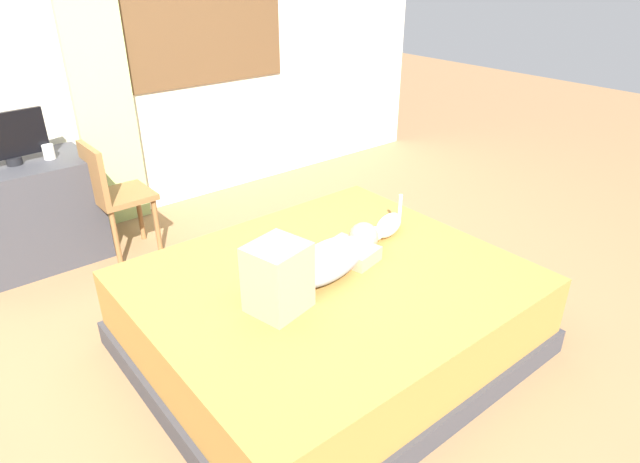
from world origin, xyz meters
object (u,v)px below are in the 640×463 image
object	(u,v)px
cat	(387,226)
cup	(49,152)
tv_monitor	(8,138)
desk	(29,215)
chair_by_desk	(112,192)
bed	(329,313)
person_lying	(316,264)

from	to	relation	value
cat	cup	size ratio (longest dim) A/B	3.54
cat	tv_monitor	bearing A→B (deg)	128.73
cup	cat	bearing A→B (deg)	-54.99
desk	chair_by_desk	size ratio (longest dim) A/B	1.05
cat	cup	distance (m)	2.35
bed	tv_monitor	xyz separation A→B (m)	(-1.00, 2.07, 0.69)
bed	cat	distance (m)	0.65
desk	cat	bearing A→B (deg)	-51.26
cup	bed	bearing A→B (deg)	-68.96
bed	tv_monitor	bearing A→B (deg)	115.82
cup	desk	bearing A→B (deg)	173.14
bed	tv_monitor	size ratio (longest dim) A/B	4.12
chair_by_desk	desk	bearing A→B (deg)	148.98
cat	cup	bearing A→B (deg)	125.01
cat	desk	size ratio (longest dim) A/B	0.38
person_lying	desk	size ratio (longest dim) A/B	1.05
bed	cup	xyz separation A→B (m)	(-0.79, 2.04, 0.55)
desk	cup	distance (m)	0.47
desk	bed	bearing A→B (deg)	-64.17
tv_monitor	cat	bearing A→B (deg)	-51.27
cat	tv_monitor	distance (m)	2.52
bed	cat	bearing A→B (deg)	12.80
bed	cat	world-z (taller)	cat
bed	cup	bearing A→B (deg)	111.04
person_lying	cup	distance (m)	2.17
bed	desk	world-z (taller)	desk
cat	chair_by_desk	distance (m)	1.95
tv_monitor	chair_by_desk	bearing A→B (deg)	-31.05
person_lying	cup	bearing A→B (deg)	108.51
cup	chair_by_desk	distance (m)	0.49
person_lying	chair_by_desk	size ratio (longest dim) A/B	1.09
bed	cat	xyz separation A→B (m)	(0.56, 0.13, 0.31)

